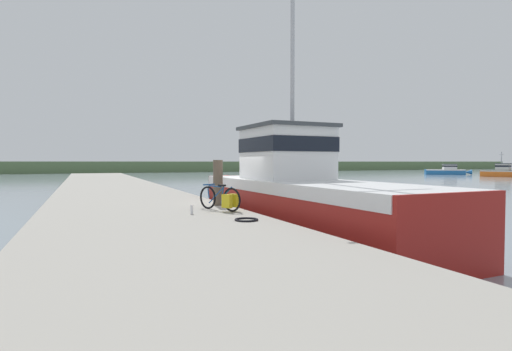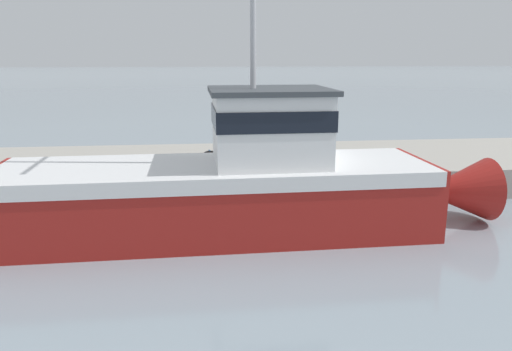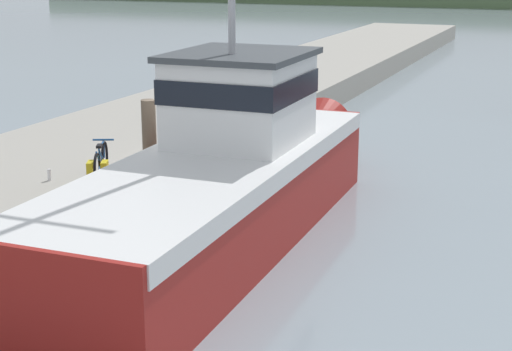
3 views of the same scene
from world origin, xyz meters
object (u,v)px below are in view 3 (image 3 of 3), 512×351
bicycle_touring (100,165)px  water_bottle_on_curb (49,175)px  mooring_post (149,133)px  fishing_boat_main (227,172)px

bicycle_touring → water_bottle_on_curb: bicycle_touring is taller
mooring_post → water_bottle_on_curb: size_ratio=6.14×
bicycle_touring → water_bottle_on_curb: bearing=174.5°
bicycle_touring → mooring_post: size_ratio=1.06×
bicycle_touring → water_bottle_on_curb: (-1.01, -0.35, -0.23)m
bicycle_touring → mooring_post: mooring_post is taller
mooring_post → water_bottle_on_curb: 2.33m
fishing_boat_main → mooring_post: bearing=154.7°
bicycle_touring → mooring_post: (0.33, 1.45, 0.39)m
bicycle_touring → water_bottle_on_curb: 1.09m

